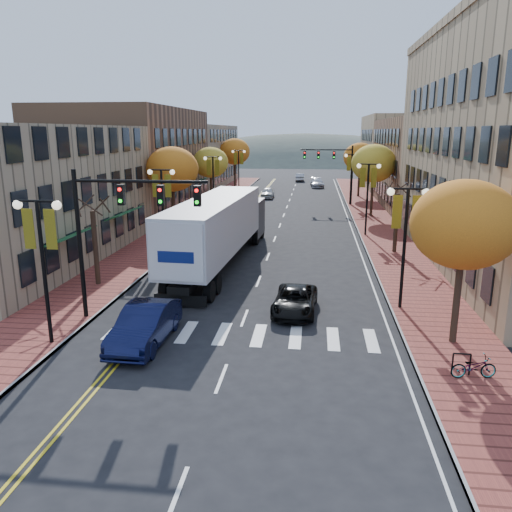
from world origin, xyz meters
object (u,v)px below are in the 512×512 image
(black_suv, at_px, (295,300))
(bicycle, at_px, (474,367))
(navy_sedan, at_px, (145,325))
(semi_truck, at_px, (221,225))

(black_suv, distance_m, bicycle, 9.06)
(navy_sedan, relative_size, black_suv, 1.14)
(navy_sedan, height_order, black_suv, navy_sedan)
(bicycle, bearing_deg, navy_sedan, 73.97)
(semi_truck, height_order, navy_sedan, semi_truck)
(semi_truck, height_order, black_suv, semi_truck)
(semi_truck, distance_m, navy_sedan, 13.00)
(bicycle, bearing_deg, black_suv, 38.46)
(black_suv, bearing_deg, semi_truck, 125.00)
(semi_truck, relative_size, black_suv, 4.22)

